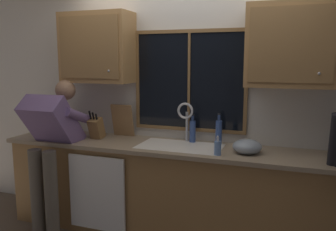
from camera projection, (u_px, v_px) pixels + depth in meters
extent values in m
cube|color=silver|center=(192.00, 105.00, 3.62)|extent=(5.99, 0.12, 2.55)
cube|color=black|center=(189.00, 81.00, 3.53)|extent=(1.10, 0.02, 0.95)
cube|color=brown|center=(190.00, 31.00, 3.44)|extent=(1.17, 0.02, 0.04)
cube|color=brown|center=(189.00, 129.00, 3.60)|extent=(1.17, 0.02, 0.04)
cube|color=brown|center=(138.00, 80.00, 3.71)|extent=(0.03, 0.02, 0.95)
cube|color=brown|center=(246.00, 82.00, 3.33)|extent=(0.03, 0.02, 0.95)
cube|color=brown|center=(189.00, 81.00, 3.52)|extent=(0.02, 0.02, 0.95)
cube|color=olive|center=(182.00, 194.00, 3.43)|extent=(3.59, 0.58, 0.88)
cube|color=gray|center=(181.00, 148.00, 3.34)|extent=(3.65, 0.62, 0.04)
cube|color=white|center=(97.00, 193.00, 3.39)|extent=(0.60, 0.02, 0.74)
cube|color=#A87A47|center=(97.00, 48.00, 3.65)|extent=(0.75, 0.33, 0.72)
cube|color=olive|center=(88.00, 47.00, 3.49)|extent=(0.67, 0.01, 0.62)
sphere|color=#B2B2B7|center=(109.00, 71.00, 3.44)|extent=(0.02, 0.02, 0.02)
cube|color=#A87A47|center=(291.00, 45.00, 3.01)|extent=(0.75, 0.33, 0.72)
cube|color=olive|center=(291.00, 45.00, 2.85)|extent=(0.67, 0.01, 0.62)
sphere|color=#B2B2B7|center=(319.00, 73.00, 2.80)|extent=(0.02, 0.02, 0.02)
cube|color=white|center=(180.00, 147.00, 3.35)|extent=(0.80, 0.46, 0.02)
cube|color=beige|center=(161.00, 155.00, 3.44)|extent=(0.36, 0.42, 0.20)
cube|color=beige|center=(200.00, 159.00, 3.30)|extent=(0.36, 0.42, 0.20)
cube|color=white|center=(180.00, 157.00, 3.37)|extent=(0.04, 0.42, 0.20)
cylinder|color=silver|center=(187.00, 127.00, 3.53)|extent=(0.03, 0.03, 0.30)
torus|color=silver|center=(185.00, 111.00, 3.45)|extent=(0.16, 0.02, 0.16)
cylinder|color=silver|center=(194.00, 137.00, 3.52)|extent=(0.03, 0.03, 0.09)
cylinder|color=#595147|center=(37.00, 193.00, 3.45)|extent=(0.13, 0.13, 0.88)
cylinder|color=#595147|center=(51.00, 195.00, 3.39)|extent=(0.13, 0.13, 0.88)
cube|color=slate|center=(52.00, 124.00, 3.48)|extent=(0.44, 0.53, 0.59)
sphere|color=#A57A5B|center=(65.00, 90.00, 3.65)|extent=(0.21, 0.21, 0.21)
cylinder|color=slate|center=(46.00, 115.00, 3.71)|extent=(0.09, 0.52, 0.26)
cylinder|color=slate|center=(81.00, 117.00, 3.56)|extent=(0.09, 0.52, 0.26)
cylinder|color=black|center=(335.00, 142.00, 2.68)|extent=(0.08, 0.20, 0.47)
cube|color=olive|center=(97.00, 129.00, 3.66)|extent=(0.12, 0.18, 0.25)
cylinder|color=black|center=(90.00, 115.00, 3.59)|extent=(0.02, 0.05, 0.09)
cylinder|color=black|center=(93.00, 116.00, 3.58)|extent=(0.02, 0.04, 0.08)
cylinder|color=black|center=(96.00, 117.00, 3.57)|extent=(0.02, 0.04, 0.06)
cube|color=#997047|center=(123.00, 120.00, 3.76)|extent=(0.24, 0.09, 0.35)
ellipsoid|color=#8C99A8|center=(247.00, 147.00, 3.09)|extent=(0.26, 0.26, 0.13)
cylinder|color=#668CCC|center=(218.00, 148.00, 3.03)|extent=(0.06, 0.06, 0.12)
cylinder|color=silver|center=(218.00, 139.00, 3.01)|extent=(0.02, 0.02, 0.04)
cylinder|color=silver|center=(217.00, 137.00, 2.99)|extent=(0.01, 0.04, 0.01)
cylinder|color=#334C8C|center=(192.00, 131.00, 3.50)|extent=(0.06, 0.06, 0.22)
cylinder|color=navy|center=(193.00, 118.00, 3.47)|extent=(0.03, 0.03, 0.05)
cylinder|color=black|center=(193.00, 115.00, 3.47)|extent=(0.03, 0.03, 0.01)
cylinder|color=#334C8C|center=(219.00, 133.00, 3.40)|extent=(0.06, 0.06, 0.24)
cylinder|color=navy|center=(219.00, 118.00, 3.37)|extent=(0.03, 0.03, 0.06)
cylinder|color=black|center=(219.00, 114.00, 3.37)|extent=(0.03, 0.03, 0.01)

